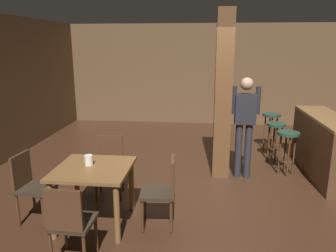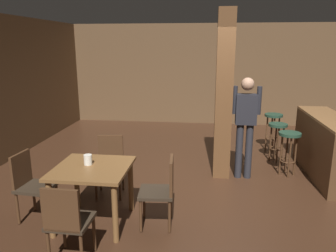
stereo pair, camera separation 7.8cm
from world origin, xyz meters
TOP-DOWN VIEW (x-y plane):
  - ground_plane at (0.00, 0.00)m, footprint 10.80×10.80m
  - wall_back at (0.00, 4.50)m, footprint 8.00×0.10m
  - pillar at (0.17, 0.55)m, footprint 0.28×0.28m
  - dining_table at (-1.49, -1.22)m, footprint 0.92×0.92m
  - chair_east at (-0.62, -1.19)m, footprint 0.45×0.45m
  - chair_north at (-1.53, -0.38)m, footprint 0.47×0.47m
  - chair_south at (-1.47, -2.06)m, footprint 0.43×0.43m
  - chair_west at (-2.33, -1.23)m, footprint 0.45×0.45m
  - napkin_cup at (-1.57, -1.16)m, footprint 0.10×0.10m
  - standing_person at (0.54, 0.51)m, footprint 0.47×0.21m
  - bar_counter at (1.88, 0.78)m, footprint 0.56×2.05m
  - bar_stool_near at (1.33, 0.72)m, footprint 0.37×0.37m
  - bar_stool_mid at (1.27, 1.43)m, footprint 0.36×0.36m
  - bar_stool_far at (1.31, 2.12)m, footprint 0.38×0.38m

SIDE VIEW (x-z plane):
  - ground_plane at x=0.00m, z-range 0.00..0.00m
  - chair_east at x=-0.62m, z-range 0.06..0.95m
  - chair_north at x=-1.53m, z-range 0.06..0.95m
  - chair_south at x=-1.47m, z-range 0.06..0.95m
  - chair_west at x=-2.33m, z-range 0.06..0.95m
  - bar_counter at x=1.88m, z-range 0.01..1.06m
  - bar_stool_mid at x=1.27m, z-range 0.19..0.95m
  - bar_stool_near at x=1.33m, z-range 0.20..0.97m
  - bar_stool_far at x=1.31m, z-range 0.21..1.01m
  - dining_table at x=-1.49m, z-range 0.25..1.01m
  - napkin_cup at x=-1.57m, z-range 0.76..0.89m
  - standing_person at x=0.54m, z-range 0.14..1.86m
  - wall_back at x=0.00m, z-range 0.00..2.80m
  - pillar at x=0.17m, z-range 0.00..2.80m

